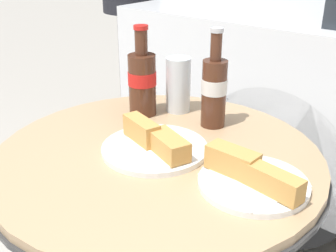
{
  "coord_description": "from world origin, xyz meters",
  "views": [
    {
      "loc": [
        0.55,
        -0.61,
        1.17
      ],
      "look_at": [
        0.0,
        0.04,
        0.79
      ],
      "focal_mm": 45.0,
      "sensor_mm": 36.0,
      "label": 1
    }
  ],
  "objects_px": {
    "cola_bottle_left": "(214,89)",
    "cola_bottle_right": "(142,81)",
    "lunch_plate_far": "(252,177)",
    "bistro_table": "(158,204)",
    "lunch_plate_near": "(155,145)",
    "drinking_glass": "(178,87)"
  },
  "relations": [
    {
      "from": "bistro_table",
      "to": "lunch_plate_far",
      "type": "xyz_separation_m",
      "value": [
        0.23,
        0.01,
        0.16
      ]
    },
    {
      "from": "drinking_glass",
      "to": "lunch_plate_near",
      "type": "distance_m",
      "value": 0.25
    },
    {
      "from": "bistro_table",
      "to": "lunch_plate_near",
      "type": "height_order",
      "value": "lunch_plate_near"
    },
    {
      "from": "cola_bottle_left",
      "to": "cola_bottle_right",
      "type": "xyz_separation_m",
      "value": [
        -0.18,
        -0.06,
        -0.0
      ]
    },
    {
      "from": "bistro_table",
      "to": "cola_bottle_right",
      "type": "height_order",
      "value": "cola_bottle_right"
    },
    {
      "from": "cola_bottle_left",
      "to": "lunch_plate_near",
      "type": "distance_m",
      "value": 0.21
    },
    {
      "from": "bistro_table",
      "to": "lunch_plate_far",
      "type": "relative_size",
      "value": 3.52
    },
    {
      "from": "lunch_plate_near",
      "to": "lunch_plate_far",
      "type": "xyz_separation_m",
      "value": [
        0.23,
        0.02,
        0.0
      ]
    },
    {
      "from": "bistro_table",
      "to": "cola_bottle_left",
      "type": "xyz_separation_m",
      "value": [
        0.01,
        0.2,
        0.23
      ]
    },
    {
      "from": "cola_bottle_left",
      "to": "lunch_plate_far",
      "type": "bearing_deg",
      "value": -40.33
    },
    {
      "from": "cola_bottle_right",
      "to": "lunch_plate_far",
      "type": "distance_m",
      "value": 0.43
    },
    {
      "from": "cola_bottle_right",
      "to": "lunch_plate_near",
      "type": "bearing_deg",
      "value": -39.8
    },
    {
      "from": "lunch_plate_far",
      "to": "bistro_table",
      "type": "bearing_deg",
      "value": -176.92
    },
    {
      "from": "bistro_table",
      "to": "drinking_glass",
      "type": "xyz_separation_m",
      "value": [
        -0.12,
        0.22,
        0.2
      ]
    },
    {
      "from": "lunch_plate_near",
      "to": "lunch_plate_far",
      "type": "distance_m",
      "value": 0.23
    },
    {
      "from": "bistro_table",
      "to": "drinking_glass",
      "type": "relative_size",
      "value": 5.07
    },
    {
      "from": "cola_bottle_left",
      "to": "lunch_plate_near",
      "type": "xyz_separation_m",
      "value": [
        -0.01,
        -0.2,
        -0.08
      ]
    },
    {
      "from": "bistro_table",
      "to": "lunch_plate_near",
      "type": "bearing_deg",
      "value": -147.56
    },
    {
      "from": "cola_bottle_right",
      "to": "cola_bottle_left",
      "type": "bearing_deg",
      "value": 17.84
    },
    {
      "from": "cola_bottle_right",
      "to": "lunch_plate_near",
      "type": "relative_size",
      "value": 1.0
    },
    {
      "from": "bistro_table",
      "to": "drinking_glass",
      "type": "distance_m",
      "value": 0.32
    },
    {
      "from": "cola_bottle_left",
      "to": "drinking_glass",
      "type": "relative_size",
      "value": 1.66
    }
  ]
}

